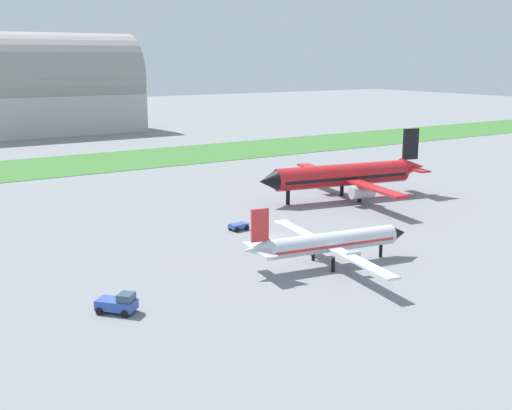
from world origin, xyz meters
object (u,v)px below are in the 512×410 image
Objects in this scene: baggage_cart_near_gate at (239,226)px; airplane_midfield_jet at (346,175)px; pushback_tug_by_runway at (118,303)px; airplane_foreground_turboprop at (329,242)px.

airplane_midfield_jet is at bearing 10.60° from baggage_cart_near_gate.
airplane_midfield_jet is at bearing 75.75° from pushback_tug_by_runway.
baggage_cart_near_gate is at bearing 100.48° from airplane_foreground_turboprop.
baggage_cart_near_gate is (-0.59, 18.37, -2.12)m from airplane_foreground_turboprop.
pushback_tug_by_runway reaches higher than baggage_cart_near_gate.
baggage_cart_near_gate is at bearing 85.71° from pushback_tug_by_runway.
airplane_foreground_turboprop reaches higher than pushback_tug_by_runway.
baggage_cart_near_gate is (-24.94, -7.06, -3.45)m from airplane_midfield_jet.
airplane_foreground_turboprop is 18.50m from baggage_cart_near_gate.
baggage_cart_near_gate is 30.75m from pushback_tug_by_runway.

